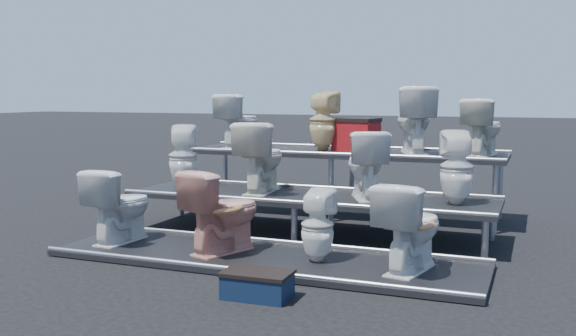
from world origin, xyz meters
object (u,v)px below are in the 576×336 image
(toilet_6, at_px, (365,165))
(toilet_8, at_px, (239,121))
(red_crate, at_px, (356,136))
(toilet_0, at_px, (120,205))
(toilet_9, at_px, (323,121))
(toilet_11, at_px, (483,127))
(toilet_1, at_px, (223,211))
(toilet_5, at_px, (261,157))
(toilet_3, at_px, (410,226))
(toilet_4, at_px, (183,156))
(toilet_10, at_px, (414,120))
(toilet_2, at_px, (318,225))
(toilet_7, at_px, (457,168))
(step_stool, at_px, (257,286))

(toilet_6, xyz_separation_m, toilet_8, (-2.18, 1.30, 0.39))
(red_crate, bearing_deg, toilet_0, -112.85)
(toilet_9, height_order, toilet_11, toilet_9)
(toilet_1, height_order, red_crate, red_crate)
(toilet_6, bearing_deg, toilet_0, 4.92)
(toilet_5, relative_size, toilet_9, 1.04)
(toilet_9, bearing_deg, toilet_6, 136.45)
(toilet_1, bearing_deg, toilet_11, -109.56)
(toilet_9, distance_m, red_crate, 0.49)
(toilet_3, relative_size, toilet_11, 1.14)
(toilet_0, relative_size, toilet_4, 1.01)
(toilet_5, distance_m, toilet_10, 2.06)
(toilet_0, xyz_separation_m, toilet_6, (2.31, 1.30, 0.39))
(toilet_8, distance_m, toilet_11, 3.30)
(toilet_10, height_order, toilet_11, toilet_10)
(toilet_2, bearing_deg, toilet_7, -127.73)
(toilet_4, distance_m, toilet_6, 2.31)
(toilet_0, bearing_deg, toilet_3, -176.06)
(toilet_5, height_order, toilet_7, toilet_5)
(toilet_8, height_order, red_crate, toilet_8)
(toilet_3, bearing_deg, toilet_11, -86.04)
(toilet_8, bearing_deg, red_crate, -169.10)
(toilet_4, relative_size, toilet_11, 1.11)
(toilet_8, relative_size, step_stool, 1.43)
(toilet_2, distance_m, toilet_3, 0.86)
(toilet_10, distance_m, step_stool, 3.86)
(toilet_10, bearing_deg, step_stool, 62.62)
(toilet_1, xyz_separation_m, toilet_10, (1.38, 2.60, 0.81))
(toilet_1, bearing_deg, toilet_6, -109.15)
(toilet_9, height_order, step_stool, toilet_9)
(step_stool, bearing_deg, toilet_0, 151.78)
(toilet_10, xyz_separation_m, red_crate, (-0.80, 0.16, -0.23))
(toilet_9, xyz_separation_m, step_stool, (0.67, -3.63, -1.16))
(toilet_5, xyz_separation_m, step_stool, (1.00, -2.33, -0.78))
(toilet_9, relative_size, toilet_10, 0.94)
(toilet_4, bearing_deg, toilet_6, 156.10)
(toilet_7, height_order, toilet_8, toilet_8)
(toilet_8, bearing_deg, toilet_0, 92.57)
(toilet_2, xyz_separation_m, toilet_6, (0.11, 1.30, 0.44))
(toilet_8, relative_size, toilet_11, 1.07)
(toilet_7, bearing_deg, toilet_9, -51.05)
(toilet_9, distance_m, step_stool, 3.87)
(toilet_6, height_order, step_stool, toilet_6)
(toilet_3, height_order, red_crate, red_crate)
(toilet_10, bearing_deg, toilet_1, 43.22)
(toilet_3, bearing_deg, toilet_2, 12.25)
(toilet_4, bearing_deg, toilet_10, -177.30)
(toilet_11, bearing_deg, toilet_9, 12.31)
(toilet_5, xyz_separation_m, toilet_8, (-0.91, 1.30, 0.36))
(toilet_9, xyz_separation_m, red_crate, (0.42, 0.16, -0.21))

